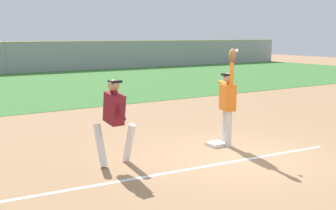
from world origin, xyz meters
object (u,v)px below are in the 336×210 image
(first_base, at_px, (216,144))
(runner, at_px, (114,116))
(baseball, at_px, (237,51))
(fielder, at_px, (228,99))
(parked_car_green, at_px, (48,59))

(first_base, relative_size, runner, 0.22)
(runner, bearing_deg, first_base, -2.09)
(runner, xyz_separation_m, baseball, (3.04, -0.14, 1.23))
(fielder, distance_m, parked_car_green, 26.47)
(fielder, xyz_separation_m, baseball, (0.19, -0.05, 1.10))
(first_base, height_order, parked_car_green, parked_car_green)
(first_base, distance_m, fielder, 1.11)
(baseball, height_order, parked_car_green, baseball)
(first_base, bearing_deg, fielder, -32.13)
(first_base, xyz_separation_m, parked_car_green, (3.86, 26.08, 0.63))
(runner, bearing_deg, baseball, -5.77)
(first_base, xyz_separation_m, runner, (-2.63, -0.05, 0.96))
(fielder, relative_size, parked_car_green, 0.50)
(first_base, distance_m, runner, 2.80)
(first_base, bearing_deg, runner, -178.94)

